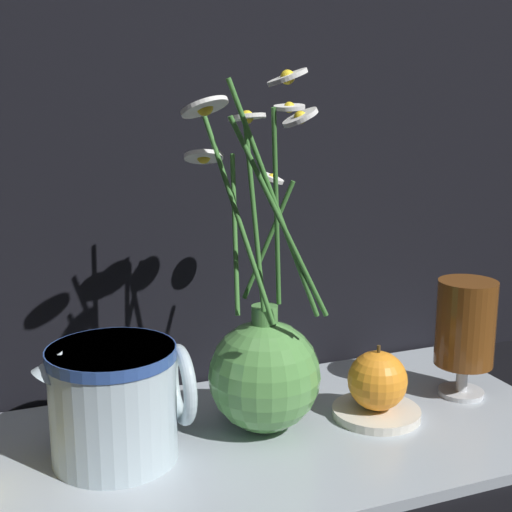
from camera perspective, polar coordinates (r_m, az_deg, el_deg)
ground_plane at (r=0.81m, az=-0.49°, el=-15.09°), size 6.00×6.00×0.00m
shelf at (r=0.80m, az=-0.49°, el=-14.71°), size 0.73×0.33×0.01m
vase_with_flowers at (r=0.79m, az=0.65°, el=-8.83°), size 0.17×0.18×0.39m
ceramic_pitcher at (r=0.75m, az=-11.18°, el=-11.06°), size 0.16×0.13×0.13m
tea_glass at (r=0.91m, az=16.41°, el=-5.39°), size 0.07×0.07×0.15m
saucer_plate at (r=0.86m, az=9.59°, el=-12.23°), size 0.10×0.10×0.01m
orange_fruit at (r=0.84m, az=9.69°, el=-9.79°), size 0.07×0.07×0.08m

